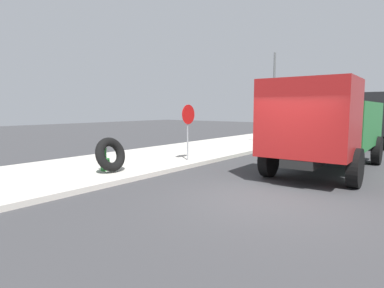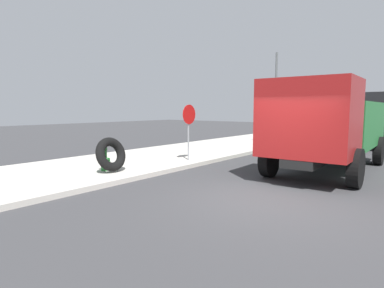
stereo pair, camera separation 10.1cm
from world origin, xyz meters
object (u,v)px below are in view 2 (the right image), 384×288
at_px(fire_hydrant, 104,157).
at_px(dump_truck_gray, 370,118).
at_px(dump_truck_green, 329,125).
at_px(street_light_pole, 276,99).
at_px(stop_sign, 189,122).
at_px(loose_tire, 111,154).

bearing_deg(fire_hydrant, dump_truck_gray, -18.36).
height_order(fire_hydrant, dump_truck_gray, dump_truck_gray).
height_order(dump_truck_green, street_light_pole, street_light_pole).
height_order(fire_hydrant, dump_truck_green, dump_truck_green).
distance_m(fire_hydrant, stop_sign, 3.68).
xyz_separation_m(loose_tire, dump_truck_gray, (15.15, -4.69, 0.89)).
relative_size(stop_sign, dump_truck_gray, 0.31).
distance_m(loose_tire, dump_truck_gray, 15.88).
distance_m(fire_hydrant, loose_tire, 0.37).
bearing_deg(street_light_pole, loose_tire, 176.35).
bearing_deg(dump_truck_gray, street_light_pole, 137.36).
height_order(dump_truck_gray, street_light_pole, street_light_pole).
bearing_deg(fire_hydrant, street_light_pole, -5.44).
relative_size(loose_tire, dump_truck_gray, 0.16).
height_order(loose_tire, dump_truck_green, dump_truck_green).
bearing_deg(street_light_pole, dump_truck_green, -141.06).
height_order(stop_sign, dump_truck_gray, dump_truck_gray).
bearing_deg(dump_truck_gray, stop_sign, 160.02).
xyz_separation_m(loose_tire, street_light_pole, (10.80, -0.69, 1.98)).
bearing_deg(loose_tire, street_light_pole, -3.65).
height_order(loose_tire, stop_sign, stop_sign).
distance_m(fire_hydrant, street_light_pole, 11.07).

